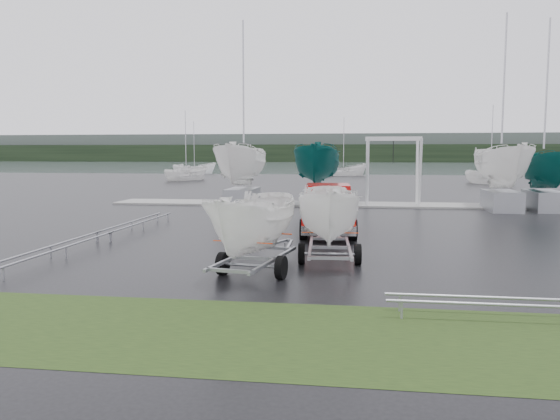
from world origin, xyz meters
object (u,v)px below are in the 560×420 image
at_px(pickup_truck, 328,208).
at_px(boat_hoist, 393,161).
at_px(trailer_hitched, 330,166).
at_px(trailer_parked, 254,172).

xyz_separation_m(pickup_truck, boat_hoist, (3.24, 11.31, 1.69)).
bearing_deg(trailer_hitched, pickup_truck, 90.00).
distance_m(pickup_truck, trailer_parked, 8.47).
bearing_deg(boat_hoist, trailer_parked, -103.59).
distance_m(pickup_truck, boat_hoist, 11.88).
bearing_deg(pickup_truck, trailer_hitched, -90.00).
height_order(pickup_truck, trailer_parked, trailer_parked).
relative_size(pickup_truck, trailer_parked, 1.16).
bearing_deg(boat_hoist, pickup_truck, -106.00).
height_order(pickup_truck, boat_hoist, boat_hoist).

